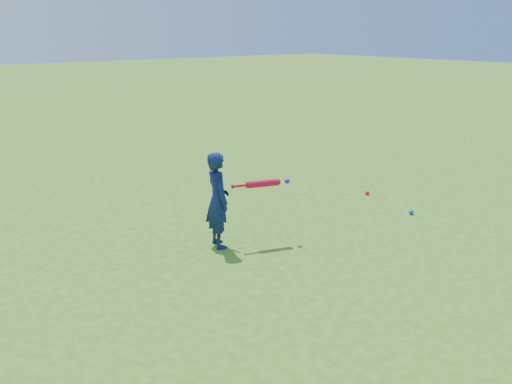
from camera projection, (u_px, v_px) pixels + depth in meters
ground at (242, 224)px, 7.93m from camera, size 80.00×80.00×0.00m
child at (218, 200)px, 6.96m from camera, size 0.39×0.50×1.19m
ground_ball_red at (367, 193)px, 9.29m from camera, size 0.07×0.07×0.07m
ground_ball_blue at (411, 212)px, 8.31m from camera, size 0.07×0.07×0.07m
bat_swing at (265, 183)px, 7.07m from camera, size 0.74×0.29×0.09m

